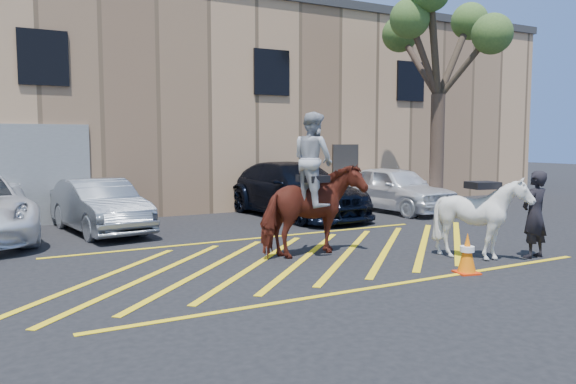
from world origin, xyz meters
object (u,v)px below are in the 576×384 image
car_blue_suv (295,189)px  car_white_suv (395,189)px  car_silver_sedan (100,206)px  handler (535,214)px  traffic_cone (467,253)px  saddled_white (482,218)px  tree (439,33)px  mounted_bay (313,199)px

car_blue_suv → car_white_suv: 3.54m
car_silver_sedan → handler: (7.06, -7.41, 0.20)m
car_blue_suv → traffic_cone: 8.06m
car_silver_sedan → car_white_suv: (9.36, -0.33, 0.07)m
car_silver_sedan → handler: handler is taller
traffic_cone → saddled_white: bearing=32.4°
tree → traffic_cone: bearing=-129.7°
mounted_bay → saddled_white: bearing=-34.5°
car_white_suv → handler: bearing=-111.2°
mounted_bay → handler: bearing=-31.1°
tree → car_silver_sedan: bearing=171.8°
saddled_white → traffic_cone: saddled_white is taller
car_silver_sedan → handler: bearing=-54.2°
mounted_bay → tree: (6.83, 3.66, 4.51)m
traffic_cone → car_silver_sedan: bearing=122.2°
car_blue_suv → handler: handler is taller
car_white_suv → tree: bearing=-60.5°
saddled_white → car_white_suv: bearing=63.3°
car_blue_suv → tree: tree is taller
car_silver_sedan → mounted_bay: (3.25, -5.11, 0.50)m
car_white_suv → traffic_cone: size_ratio=6.07×
car_silver_sedan → mounted_bay: 6.08m
mounted_bay → tree: bearing=28.2°
mounted_bay → tree: size_ratio=0.40×
car_blue_suv → traffic_cone: car_blue_suv is taller
car_silver_sedan → tree: bearing=-16.0°
car_white_suv → saddled_white: saddled_white is taller
car_blue_suv → mounted_bay: size_ratio=1.97×
traffic_cone → mounted_bay: bearing=121.7°
handler → mounted_bay: size_ratio=0.60×
car_silver_sedan → car_blue_suv: (5.88, 0.25, 0.15)m
mounted_bay → traffic_cone: mounted_bay is taller
car_silver_sedan → traffic_cone: car_silver_sedan is taller
car_silver_sedan → car_blue_suv: bearing=-5.4°
handler → tree: (3.02, 5.96, 4.81)m
car_white_suv → saddled_white: size_ratio=2.54×
saddled_white → traffic_cone: bearing=-147.6°
car_white_suv → traffic_cone: 8.67m
car_blue_suv → car_white_suv: (3.49, -0.58, -0.08)m
car_white_suv → traffic_cone: car_white_suv is taller
mounted_bay → tree: 8.97m
saddled_white → traffic_cone: 1.43m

